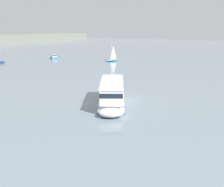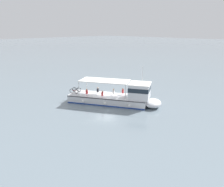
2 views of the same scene
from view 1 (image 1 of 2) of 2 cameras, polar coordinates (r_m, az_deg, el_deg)
The scene contains 4 objects.
ground_plane at distance 36.41m, azimuth 1.59°, elevation -1.69°, with size 400.00×400.00×0.00m, color slate.
ferry_main at distance 34.04m, azimuth -0.04°, elevation -1.05°, with size 12.67×8.70×5.32m.
motorboat_horizon_west at distance 89.96m, azimuth -12.53°, elevation 7.92°, with size 3.82×2.31×1.26m.
sailboat_off_bow at distance 80.54m, azimuth 0.03°, elevation 7.54°, with size 4.97×3.14×5.40m.
Camera 1 is at (-31.00, -16.24, 10.03)m, focal length 41.26 mm.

